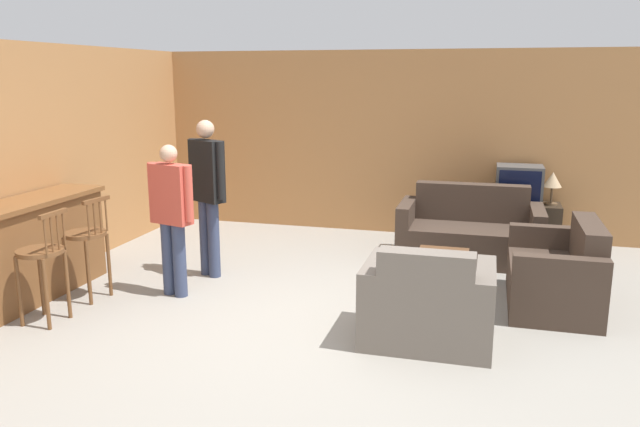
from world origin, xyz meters
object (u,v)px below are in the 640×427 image
at_px(couch_far, 470,234).
at_px(tv_unit, 516,225).
at_px(armchair_near, 428,307).
at_px(table_lamp, 553,181).
at_px(person_by_counter, 172,212).
at_px(bar_chair_near, 42,260).
at_px(bar_chair_mid, 87,242).
at_px(tv, 519,184).
at_px(coffee_table, 441,264).
at_px(person_by_window, 208,189).
at_px(loveseat_right, 557,275).

relative_size(couch_far, tv_unit, 1.56).
distance_m(armchair_near, tv_unit, 3.54).
height_order(couch_far, tv_unit, couch_far).
relative_size(table_lamp, person_by_counter, 0.28).
xyz_separation_m(bar_chair_near, person_by_counter, (0.79, 0.99, 0.29)).
height_order(bar_chair_mid, armchair_near, bar_chair_mid).
bearing_deg(person_by_counter, tv, 40.06).
bearing_deg(bar_chair_near, armchair_near, 7.99).
xyz_separation_m(tv, person_by_counter, (-3.49, -2.94, 0.05)).
relative_size(bar_chair_near, coffee_table, 1.01).
bearing_deg(couch_far, tv, 53.68).
bearing_deg(bar_chair_mid, bar_chair_near, -89.99).
xyz_separation_m(armchair_near, table_lamp, (1.25, 3.44, 0.58)).
bearing_deg(person_by_window, loveseat_right, 0.08).
bearing_deg(armchair_near, bar_chair_mid, 177.07).
xyz_separation_m(bar_chair_near, loveseat_right, (4.60, 1.69, -0.28)).
relative_size(coffee_table, person_by_window, 0.60).
xyz_separation_m(tv_unit, tv, (0.00, -0.00, 0.55)).
height_order(armchair_near, tv_unit, armchair_near).
bearing_deg(coffee_table, armchair_near, -90.41).
relative_size(couch_far, loveseat_right, 1.27).
height_order(couch_far, tv, tv).
height_order(couch_far, person_by_window, person_by_window).
xyz_separation_m(couch_far, tv, (0.58, 0.79, 0.52)).
distance_m(bar_chair_near, bar_chair_mid, 0.66).
relative_size(armchair_near, table_lamp, 2.52).
xyz_separation_m(bar_chair_mid, table_lamp, (4.70, 3.26, 0.30)).
height_order(bar_chair_mid, tv_unit, bar_chair_mid).
bearing_deg(tv, tv_unit, 90.00).
bearing_deg(couch_far, tv_unit, 53.78).
distance_m(table_lamp, person_by_counter, 4.89).
bearing_deg(tv_unit, loveseat_right, -81.91).
bearing_deg(table_lamp, coffee_table, -120.17).
distance_m(coffee_table, person_by_counter, 2.85).
distance_m(couch_far, tv_unit, 0.98).
xyz_separation_m(armchair_near, coffee_table, (0.01, 1.30, -0.01)).
distance_m(loveseat_right, table_lamp, 2.31).
distance_m(bar_chair_near, person_by_counter, 1.30).
distance_m(tv_unit, table_lamp, 0.74).
bearing_deg(person_by_counter, loveseat_right, 10.46).
height_order(loveseat_right, tv, tv).
bearing_deg(tv_unit, bar_chair_near, -137.51).
relative_size(loveseat_right, person_by_counter, 0.86).
bearing_deg(couch_far, loveseat_right, -58.12).
bearing_deg(armchair_near, coffee_table, 89.59).
xyz_separation_m(couch_far, coffee_table, (-0.25, -1.34, -0.01)).
bearing_deg(armchair_near, table_lamp, 70.02).
relative_size(bar_chair_mid, loveseat_right, 0.78).
relative_size(loveseat_right, tv, 2.30).
distance_m(armchair_near, tv, 3.58).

